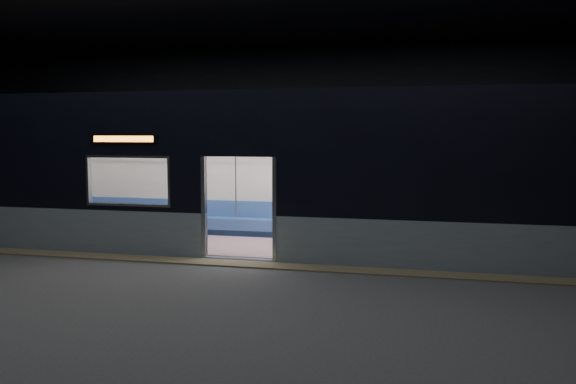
% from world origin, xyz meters
% --- Properties ---
extents(station_floor, '(24.00, 14.00, 0.01)m').
position_xyz_m(station_floor, '(0.00, 0.00, -0.01)').
color(station_floor, '#47494C').
rests_on(station_floor, ground).
extents(station_envelope, '(24.00, 14.00, 5.00)m').
position_xyz_m(station_envelope, '(0.00, 0.00, 3.66)').
color(station_envelope, black).
rests_on(station_envelope, station_floor).
extents(tactile_strip, '(22.80, 0.50, 0.03)m').
position_xyz_m(tactile_strip, '(0.00, 0.55, 0.01)').
color(tactile_strip, '#8C7F59').
rests_on(tactile_strip, station_floor).
extents(metro_car, '(18.00, 3.04, 3.35)m').
position_xyz_m(metro_car, '(-0.00, 2.54, 1.85)').
color(metro_car, '#93A6AF').
rests_on(metro_car, station_floor).
extents(passenger, '(0.45, 0.74, 1.41)m').
position_xyz_m(passenger, '(4.00, 3.55, 0.82)').
color(passenger, black).
rests_on(passenger, metro_car).
extents(handbag, '(0.31, 0.28, 0.13)m').
position_xyz_m(handbag, '(4.05, 3.31, 0.68)').
color(handbag, black).
rests_on(handbag, passenger).
extents(transit_map, '(0.98, 0.03, 0.63)m').
position_xyz_m(transit_map, '(5.00, 3.85, 1.47)').
color(transit_map, white).
rests_on(transit_map, metro_car).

